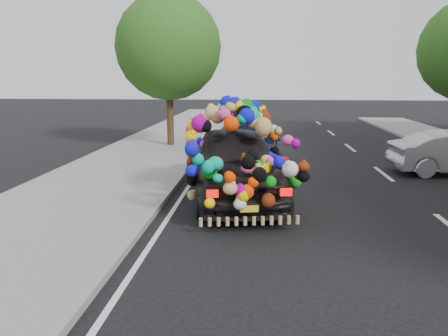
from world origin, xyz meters
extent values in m
plane|color=black|center=(0.00, 0.00, 0.00)|extent=(100.00, 100.00, 0.00)
cube|color=gray|center=(-4.30, 0.00, 0.06)|extent=(4.00, 60.00, 0.12)
cube|color=gray|center=(-2.35, 0.00, 0.07)|extent=(0.15, 60.00, 0.13)
cylinder|color=#332114|center=(-3.80, 9.50, 1.36)|extent=(0.28, 0.28, 2.73)
sphere|color=#1F4A13|center=(-3.80, 9.50, 4.03)|extent=(4.20, 4.20, 4.20)
imported|color=black|center=(-0.71, 2.00, 0.84)|extent=(2.77, 5.21, 1.69)
cube|color=red|center=(-0.98, -0.57, 0.78)|extent=(0.23, 0.09, 0.14)
cube|color=red|center=(0.36, -0.36, 0.78)|extent=(0.23, 0.09, 0.14)
cube|color=yellow|center=(-0.31, -0.48, 0.48)|extent=(0.34, 0.09, 0.12)
imported|color=black|center=(-0.54, 5.58, 0.73)|extent=(2.05, 5.01, 1.45)
camera|label=1|loc=(-0.15, -8.17, 2.84)|focal=35.00mm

